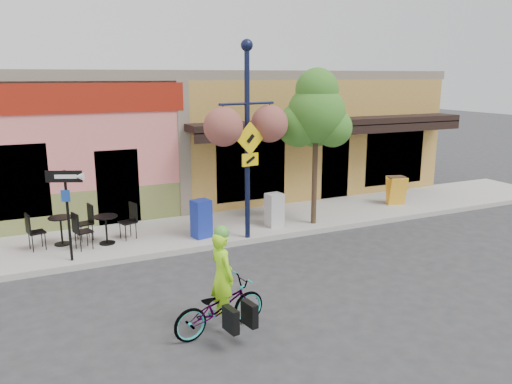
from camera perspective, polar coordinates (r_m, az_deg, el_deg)
ground at (r=12.88m, az=0.90°, el=-6.54°), size 90.00×90.00×0.00m
sidewalk at (r=14.59m, az=-2.53°, el=-3.85°), size 24.00×3.00×0.15m
curb at (r=13.32m, az=-0.13°, el=-5.52°), size 24.00×0.12×0.15m
building at (r=19.26m, az=-8.92°, el=6.78°), size 18.20×8.20×4.50m
bicycle at (r=8.83m, az=-4.15°, el=-12.96°), size 1.83×0.90×0.92m
cyclist_rider at (r=8.71m, az=-3.88°, el=-11.02°), size 0.46×0.62×1.56m
lamp_post at (r=12.75m, az=-1.01°, el=5.71°), size 1.71×0.91×5.08m
one_way_sign at (r=12.16m, az=-20.67°, el=-2.60°), size 0.82×0.49×2.14m
cafe_set_left at (r=13.54m, az=-21.39°, el=-3.71°), size 1.72×1.14×0.95m
cafe_set_right at (r=13.24m, az=-16.76°, el=-3.70°), size 1.76×1.23×0.96m
newspaper_box_blue at (r=13.26m, az=-6.27°, el=-3.05°), size 0.54×0.50×1.01m
newspaper_box_grey at (r=14.17m, az=2.11°, el=-2.05°), size 0.48×0.45×0.95m
street_tree at (r=14.19m, az=6.80°, el=5.14°), size 1.98×1.98×4.46m
sandwich_board at (r=17.04m, az=15.96°, el=0.04°), size 0.66×0.56×0.94m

